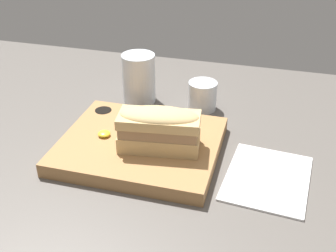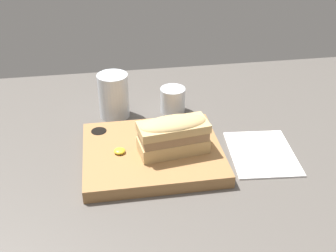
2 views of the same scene
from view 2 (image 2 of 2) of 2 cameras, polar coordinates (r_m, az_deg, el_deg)
dining_table at (r=95.10cm, az=0.52°, el=-4.64°), size 162.85×97.94×2.00cm
serving_board at (r=92.99cm, az=-2.16°, el=-3.79°), size 30.08×25.63×2.85cm
sandwich at (r=89.12cm, az=0.48°, el=-1.06°), size 15.54×8.50×8.08cm
mustard_dollop at (r=91.18cm, az=-6.58°, el=-3.37°), size 2.43×2.43×0.97cm
water_glass at (r=108.64cm, az=-7.35°, el=3.74°), size 7.74×7.74×11.53cm
wine_glass at (r=110.69cm, az=0.65°, el=3.45°), size 6.52×6.52×6.60cm
napkin at (r=97.53cm, az=12.58°, el=-3.62°), size 15.74×19.16×0.40cm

